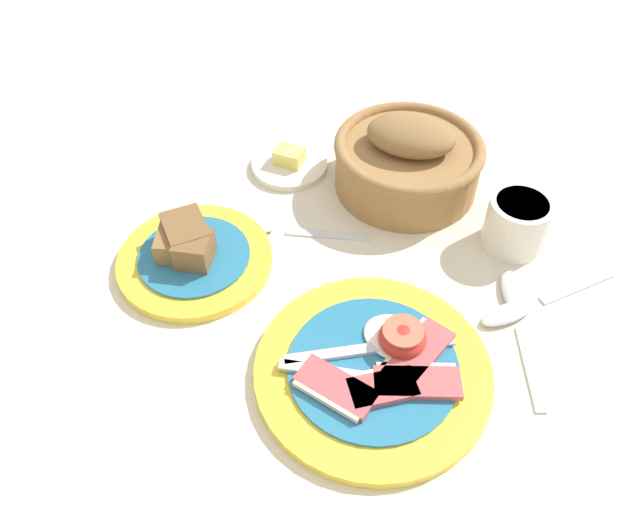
# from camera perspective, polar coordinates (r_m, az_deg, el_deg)

# --- Properties ---
(ground_plane) EXTENTS (3.00, 3.00, 0.00)m
(ground_plane) POSITION_cam_1_polar(r_m,az_deg,el_deg) (0.72, -0.31, -5.94)
(ground_plane) COLOR beige
(breakfast_plate) EXTENTS (0.25, 0.25, 0.04)m
(breakfast_plate) POSITION_cam_1_polar(r_m,az_deg,el_deg) (0.67, 5.25, -10.06)
(breakfast_plate) COLOR yellow
(breakfast_plate) RESTS_ON ground_plane
(bread_plate) EXTENTS (0.19, 0.19, 0.05)m
(bread_plate) POSITION_cam_1_polar(r_m,az_deg,el_deg) (0.79, -11.62, 0.23)
(bread_plate) COLOR yellow
(bread_plate) RESTS_ON ground_plane
(sugar_cup) EXTENTS (0.08, 0.08, 0.07)m
(sugar_cup) POSITION_cam_1_polar(r_m,az_deg,el_deg) (0.82, 17.56, 2.98)
(sugar_cup) COLOR white
(sugar_cup) RESTS_ON ground_plane
(bread_basket) EXTENTS (0.20, 0.20, 0.11)m
(bread_basket) POSITION_cam_1_polar(r_m,az_deg,el_deg) (0.87, 8.04, 8.73)
(bread_basket) COLOR olive
(bread_basket) RESTS_ON ground_plane
(butter_dish) EXTENTS (0.11, 0.11, 0.03)m
(butter_dish) POSITION_cam_1_polar(r_m,az_deg,el_deg) (0.91, -2.80, 8.45)
(butter_dish) COLOR silver
(butter_dish) RESTS_ON ground_plane
(teaspoon_by_saucer) EXTENTS (0.12, 0.17, 0.01)m
(teaspoon_by_saucer) POSITION_cam_1_polar(r_m,az_deg,el_deg) (0.76, 17.57, -4.74)
(teaspoon_by_saucer) COLOR silver
(teaspoon_by_saucer) RESTS_ON ground_plane
(teaspoon_near_cup) EXTENTS (0.18, 0.11, 0.01)m
(teaspoon_near_cup) POSITION_cam_1_polar(r_m,az_deg,el_deg) (0.82, -4.72, 2.56)
(teaspoon_near_cup) COLOR silver
(teaspoon_near_cup) RESTS_ON ground_plane
(teaspoon_stray) EXTENTS (0.12, 0.17, 0.01)m
(teaspoon_stray) POSITION_cam_1_polar(r_m,az_deg,el_deg) (0.77, 18.35, -4.36)
(teaspoon_stray) COLOR silver
(teaspoon_stray) RESTS_ON ground_plane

